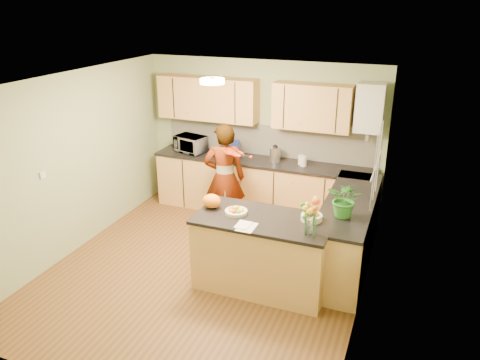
% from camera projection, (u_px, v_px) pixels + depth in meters
% --- Properties ---
extents(floor, '(4.50, 4.50, 0.00)m').
position_uv_depth(floor, '(207.00, 269.00, 6.26)').
color(floor, '#583719').
rests_on(floor, ground).
extents(ceiling, '(4.00, 4.50, 0.02)m').
position_uv_depth(ceiling, '(201.00, 82.00, 5.36)').
color(ceiling, white).
rests_on(ceiling, wall_back).
extents(wall_back, '(4.00, 0.02, 2.50)m').
position_uv_depth(wall_back, '(262.00, 136.00, 7.76)').
color(wall_back, '#98A979').
rests_on(wall_back, floor).
extents(wall_front, '(4.00, 0.02, 2.50)m').
position_uv_depth(wall_front, '(88.00, 277.00, 3.86)').
color(wall_front, '#98A979').
rests_on(wall_front, floor).
extents(wall_left, '(0.02, 4.50, 2.50)m').
position_uv_depth(wall_left, '(74.00, 164.00, 6.49)').
color(wall_left, '#98A979').
rests_on(wall_left, floor).
extents(wall_right, '(0.02, 4.50, 2.50)m').
position_uv_depth(wall_right, '(369.00, 207.00, 5.14)').
color(wall_right, '#98A979').
rests_on(wall_right, floor).
extents(back_counter, '(3.64, 0.62, 0.94)m').
position_uv_depth(back_counter, '(261.00, 187.00, 7.75)').
color(back_counter, tan).
rests_on(back_counter, floor).
extents(right_counter, '(0.62, 2.24, 0.94)m').
position_uv_depth(right_counter, '(348.00, 232.00, 6.26)').
color(right_counter, tan).
rests_on(right_counter, floor).
extents(splashback, '(3.60, 0.02, 0.52)m').
position_uv_depth(splashback, '(268.00, 140.00, 7.74)').
color(splashback, beige).
rests_on(splashback, back_counter).
extents(upper_cabinets, '(3.20, 0.34, 0.70)m').
position_uv_depth(upper_cabinets, '(249.00, 102.00, 7.46)').
color(upper_cabinets, tan).
rests_on(upper_cabinets, wall_back).
extents(boiler, '(0.40, 0.30, 0.86)m').
position_uv_depth(boiler, '(370.00, 108.00, 6.82)').
color(boiler, silver).
rests_on(boiler, wall_back).
extents(window_right, '(0.01, 1.30, 1.05)m').
position_uv_depth(window_right, '(377.00, 165.00, 5.55)').
color(window_right, silver).
rests_on(window_right, wall_right).
extents(light_switch, '(0.02, 0.09, 0.09)m').
position_uv_depth(light_switch, '(43.00, 175.00, 5.94)').
color(light_switch, silver).
rests_on(light_switch, wall_left).
extents(ceiling_lamp, '(0.30, 0.30, 0.07)m').
position_uv_depth(ceiling_lamp, '(212.00, 81.00, 5.63)').
color(ceiling_lamp, '#FFEABF').
rests_on(ceiling_lamp, ceiling).
extents(peninsula_island, '(1.64, 0.84, 0.94)m').
position_uv_depth(peninsula_island, '(263.00, 252.00, 5.76)').
color(peninsula_island, tan).
rests_on(peninsula_island, floor).
extents(fruit_dish, '(0.28, 0.28, 0.10)m').
position_uv_depth(fruit_dish, '(236.00, 210.00, 5.70)').
color(fruit_dish, beige).
rests_on(fruit_dish, peninsula_island).
extents(orange_bowl, '(0.25, 0.25, 0.15)m').
position_uv_depth(orange_bowl, '(312.00, 215.00, 5.52)').
color(orange_bowl, beige).
rests_on(orange_bowl, peninsula_island).
extents(flower_vase, '(0.27, 0.27, 0.49)m').
position_uv_depth(flower_vase, '(311.00, 207.00, 5.12)').
color(flower_vase, silver).
rests_on(flower_vase, peninsula_island).
extents(orange_bag, '(0.27, 0.24, 0.18)m').
position_uv_depth(orange_bag, '(212.00, 201.00, 5.84)').
color(orange_bag, orange).
rests_on(orange_bag, peninsula_island).
extents(papers, '(0.20, 0.27, 0.01)m').
position_uv_depth(papers, '(247.00, 227.00, 5.36)').
color(papers, white).
rests_on(papers, peninsula_island).
extents(violinist, '(0.73, 0.61, 1.71)m').
position_uv_depth(violinist, '(224.00, 178.00, 7.07)').
color(violinist, '#EBA890').
rests_on(violinist, floor).
extents(violin, '(0.71, 0.62, 0.18)m').
position_uv_depth(violin, '(231.00, 151.00, 6.63)').
color(violin, '#4F0A04').
rests_on(violin, violinist).
extents(microwave, '(0.57, 0.45, 0.28)m').
position_uv_depth(microwave, '(191.00, 144.00, 7.95)').
color(microwave, silver).
rests_on(microwave, back_counter).
extents(blue_box, '(0.39, 0.34, 0.26)m').
position_uv_depth(blue_box, '(229.00, 149.00, 7.71)').
color(blue_box, navy).
rests_on(blue_box, back_counter).
extents(kettle, '(0.17, 0.17, 0.32)m').
position_uv_depth(kettle, '(275.00, 153.00, 7.49)').
color(kettle, silver).
rests_on(kettle, back_counter).
extents(jar_cream, '(0.12, 0.12, 0.15)m').
position_uv_depth(jar_cream, '(301.00, 160.00, 7.36)').
color(jar_cream, beige).
rests_on(jar_cream, back_counter).
extents(jar_white, '(0.11, 0.11, 0.15)m').
position_uv_depth(jar_white, '(304.00, 161.00, 7.29)').
color(jar_white, silver).
rests_on(jar_white, back_counter).
extents(potted_plant, '(0.47, 0.42, 0.45)m').
position_uv_depth(potted_plant, '(346.00, 199.00, 5.54)').
color(potted_plant, '#2D7A28').
rests_on(potted_plant, right_counter).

